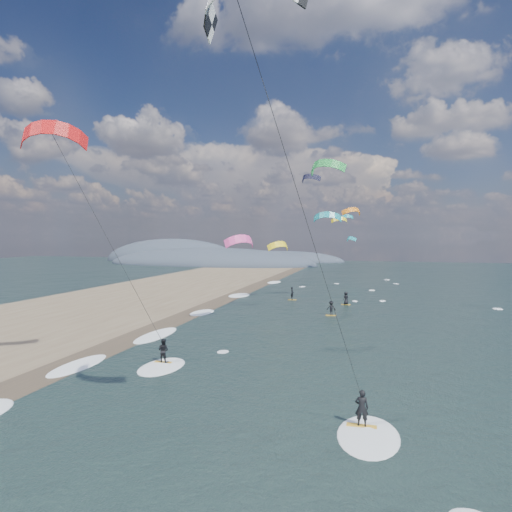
# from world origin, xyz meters

# --- Properties ---
(ground) EXTENTS (260.00, 260.00, 0.00)m
(ground) POSITION_xyz_m (0.00, 0.00, 0.00)
(ground) COLOR black
(ground) RESTS_ON ground
(wet_sand_strip) EXTENTS (3.00, 240.00, 0.00)m
(wet_sand_strip) POSITION_xyz_m (-12.00, 10.00, 0.00)
(wet_sand_strip) COLOR #382D23
(wet_sand_strip) RESTS_ON ground
(coastal_hills) EXTENTS (80.00, 41.00, 15.00)m
(coastal_hills) POSITION_xyz_m (-44.84, 107.86, 0.00)
(coastal_hills) COLOR #3D4756
(coastal_hills) RESTS_ON ground
(kitesurfer_near_a) EXTENTS (7.76, 8.85, 17.40)m
(kitesurfer_near_a) POSITION_xyz_m (3.59, -3.12, 13.13)
(kitesurfer_near_a) COLOR gold
(kitesurfer_near_a) RESTS_ON ground
(kitesurfer_near_b) EXTENTS (6.98, 8.75, 15.21)m
(kitesurfer_near_b) POSITION_xyz_m (-8.58, 3.82, 9.72)
(kitesurfer_near_b) COLOR gold
(kitesurfer_near_b) RESTS_ON ground
(far_kitesurfers) EXTENTS (8.20, 10.46, 1.70)m
(far_kitesurfers) POSITION_xyz_m (1.76, 32.75, 0.80)
(far_kitesurfers) COLOR gold
(far_kitesurfers) RESTS_ON ground
(bg_kite_field) EXTENTS (11.70, 71.91, 11.73)m
(bg_kite_field) POSITION_xyz_m (-0.16, 51.99, 12.44)
(bg_kite_field) COLOR #D83F8C
(bg_kite_field) RESTS_ON ground
(shoreline_surf) EXTENTS (2.40, 79.40, 0.11)m
(shoreline_surf) POSITION_xyz_m (-10.80, 14.75, 0.00)
(shoreline_surf) COLOR white
(shoreline_surf) RESTS_ON ground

